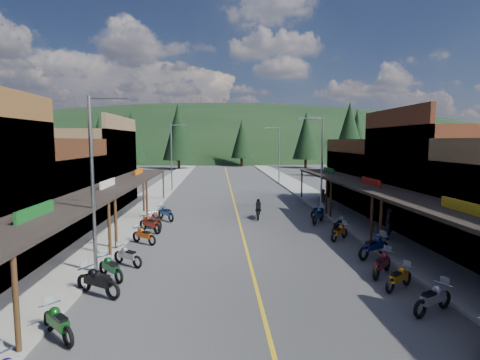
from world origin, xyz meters
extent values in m
plane|color=#38383A|center=(0.00, 0.00, 0.00)|extent=(220.00, 220.00, 0.00)
cube|color=gold|center=(0.00, 20.00, 0.01)|extent=(0.15, 90.00, 0.01)
cube|color=gray|center=(-8.70, 20.00, 0.07)|extent=(3.40, 94.00, 0.15)
cube|color=gray|center=(8.70, 20.00, 0.07)|extent=(3.40, 94.00, 0.15)
cube|color=black|center=(-8.70, -7.90, 3.00)|extent=(3.20, 10.20, 0.18)
cylinder|color=#472D19|center=(-7.20, -12.40, 1.50)|extent=(0.16, 0.16, 3.00)
cylinder|color=#472D19|center=(-7.20, -3.40, 1.50)|extent=(0.16, 0.16, 3.00)
cube|color=#14591E|center=(-8.70, -7.90, 3.20)|extent=(0.12, 3.00, 0.70)
cube|color=#3F2111|center=(-14.00, 1.70, 2.50)|extent=(8.00, 9.00, 5.00)
cube|color=#3F2111|center=(-10.15, 1.70, 3.10)|extent=(0.30, 9.00, 6.20)
cube|color=black|center=(-8.70, 1.70, 3.00)|extent=(3.20, 9.00, 0.18)
cylinder|color=#472D19|center=(-7.20, -2.20, 1.50)|extent=(0.16, 0.16, 3.00)
cylinder|color=#472D19|center=(-7.20, 5.60, 1.50)|extent=(0.16, 0.16, 3.00)
cube|color=silver|center=(-8.70, 1.70, 3.20)|extent=(0.12, 3.00, 0.70)
cube|color=brown|center=(-14.00, 11.30, 3.50)|extent=(8.00, 10.20, 7.00)
cube|color=brown|center=(-10.15, 11.30, 4.10)|extent=(0.30, 10.20, 8.20)
cube|color=black|center=(-8.70, 11.30, 3.00)|extent=(3.20, 10.20, 0.18)
cylinder|color=#472D19|center=(-7.20, 6.80, 1.50)|extent=(0.16, 0.16, 3.00)
cylinder|color=#472D19|center=(-7.20, 15.80, 1.50)|extent=(0.16, 0.16, 3.00)
cube|color=#CC590C|center=(-8.70, 11.30, 3.20)|extent=(0.12, 3.00, 0.70)
cube|color=black|center=(8.70, -7.90, 3.00)|extent=(3.20, 10.20, 0.18)
cylinder|color=#472D19|center=(7.20, -3.40, 1.50)|extent=(0.16, 0.16, 3.00)
cube|color=gold|center=(8.70, -7.90, 3.20)|extent=(0.12, 3.00, 0.70)
cube|color=#562B19|center=(14.00, 1.70, 3.50)|extent=(8.00, 9.00, 7.00)
cube|color=#562B19|center=(10.15, 1.70, 4.10)|extent=(0.30, 9.00, 8.20)
cube|color=black|center=(8.70, 1.70, 3.00)|extent=(3.20, 9.00, 0.18)
cylinder|color=#472D19|center=(7.20, -2.20, 1.50)|extent=(0.16, 0.16, 3.00)
cylinder|color=#472D19|center=(7.20, 5.60, 1.50)|extent=(0.16, 0.16, 3.00)
cube|color=#B2140F|center=(8.70, 1.70, 3.20)|extent=(0.12, 3.00, 0.70)
cube|color=#4C2D16|center=(14.00, 11.30, 2.50)|extent=(8.00, 10.20, 5.00)
cube|color=#4C2D16|center=(10.15, 11.30, 3.10)|extent=(0.30, 10.20, 6.20)
cube|color=black|center=(8.70, 11.30, 3.00)|extent=(3.20, 10.20, 0.18)
cylinder|color=#472D19|center=(7.20, 6.80, 1.50)|extent=(0.16, 0.16, 3.00)
cylinder|color=#472D19|center=(7.20, 15.80, 1.50)|extent=(0.16, 0.16, 3.00)
cube|color=#14591E|center=(8.70, 11.30, 3.20)|extent=(0.12, 3.00, 0.70)
cylinder|color=gray|center=(-7.10, -6.00, 4.00)|extent=(0.16, 0.16, 8.00)
cylinder|color=gray|center=(-6.10, -6.00, 7.90)|extent=(2.00, 0.10, 0.10)
cube|color=gray|center=(-5.20, -6.00, 7.85)|extent=(0.35, 0.18, 0.12)
cylinder|color=gray|center=(-7.10, 22.00, 4.00)|extent=(0.16, 0.16, 8.00)
cylinder|color=gray|center=(-6.10, 22.00, 7.90)|extent=(2.00, 0.10, 0.10)
cube|color=gray|center=(-5.20, 22.00, 7.85)|extent=(0.35, 0.18, 0.12)
cylinder|color=gray|center=(7.10, 8.00, 4.00)|extent=(0.16, 0.16, 8.00)
cylinder|color=gray|center=(6.10, 8.00, 7.90)|extent=(2.00, 0.10, 0.10)
cube|color=gray|center=(5.20, 8.00, 7.85)|extent=(0.35, 0.18, 0.12)
cylinder|color=gray|center=(7.10, 30.00, 4.00)|extent=(0.16, 0.16, 8.00)
cylinder|color=gray|center=(6.10, 30.00, 7.90)|extent=(2.00, 0.10, 0.10)
cube|color=gray|center=(5.20, 30.00, 7.85)|extent=(0.35, 0.18, 0.12)
ellipsoid|color=black|center=(0.00, 135.00, 0.00)|extent=(310.00, 140.00, 60.00)
cylinder|color=black|center=(-40.00, 62.00, 1.00)|extent=(0.60, 0.60, 2.00)
cone|color=black|center=(-40.00, 62.00, 6.50)|extent=(5.04, 5.04, 9.00)
cylinder|color=black|center=(-24.00, 70.00, 1.00)|extent=(0.60, 0.60, 2.00)
cone|color=black|center=(-24.00, 70.00, 7.25)|extent=(5.88, 5.88, 10.50)
cylinder|color=black|center=(-10.00, 58.00, 1.00)|extent=(0.60, 0.60, 2.00)
cone|color=black|center=(-10.00, 58.00, 8.00)|extent=(6.72, 6.72, 12.00)
cylinder|color=black|center=(4.00, 66.00, 1.00)|extent=(0.60, 0.60, 2.00)
cone|color=black|center=(4.00, 66.00, 6.50)|extent=(5.04, 5.04, 9.00)
cylinder|color=black|center=(18.00, 60.00, 1.00)|extent=(0.60, 0.60, 2.00)
cone|color=black|center=(18.00, 60.00, 7.25)|extent=(5.88, 5.88, 10.50)
cylinder|color=black|center=(34.00, 72.00, 1.00)|extent=(0.60, 0.60, 2.00)
cone|color=black|center=(34.00, 72.00, 8.00)|extent=(6.72, 6.72, 12.00)
cylinder|color=black|center=(46.00, 64.00, 1.00)|extent=(0.60, 0.60, 2.00)
cone|color=black|center=(46.00, 64.00, 6.50)|extent=(5.04, 5.04, 9.00)
cylinder|color=black|center=(-32.00, 76.00, 1.00)|extent=(0.60, 0.60, 2.00)
cone|color=black|center=(-32.00, 76.00, 7.25)|extent=(5.88, 5.88, 10.50)
cylinder|color=black|center=(-22.00, 40.00, 1.00)|extent=(0.60, 0.60, 2.00)
cone|color=black|center=(-22.00, 40.00, 6.00)|extent=(4.48, 4.48, 8.00)
cylinder|color=black|center=(24.00, 45.00, 1.00)|extent=(0.60, 0.60, 2.00)
cone|color=black|center=(24.00, 45.00, 6.40)|extent=(4.93, 4.93, 8.80)
cylinder|color=black|center=(-18.00, 50.00, 1.00)|extent=(0.60, 0.60, 2.00)
cone|color=black|center=(-18.00, 50.00, 6.80)|extent=(5.38, 5.38, 9.60)
cylinder|color=black|center=(20.00, 38.00, 1.00)|extent=(0.60, 0.60, 2.00)
cone|color=black|center=(20.00, 38.00, 7.20)|extent=(5.82, 5.82, 10.40)
imported|color=black|center=(8.61, -1.28, 1.10)|extent=(0.69, 0.82, 1.90)
imported|color=brown|center=(7.69, 9.64, 0.97)|extent=(0.85, 0.57, 1.64)
camera|label=1|loc=(-1.54, -22.74, 6.07)|focal=28.00mm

